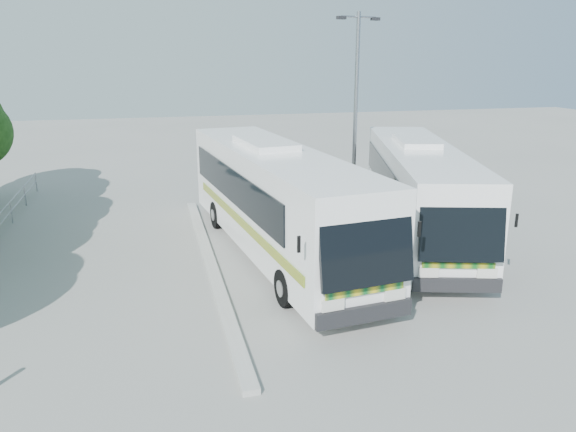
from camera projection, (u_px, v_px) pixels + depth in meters
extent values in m
plane|color=gray|center=(288.00, 280.00, 18.09)|extent=(100.00, 100.00, 0.00)
cube|color=#B2B2AD|center=(210.00, 263.00, 19.39)|extent=(0.40, 16.00, 0.15)
cylinder|color=gray|center=(33.00, 186.00, 28.67)|extent=(0.06, 0.06, 1.00)
cube|color=white|center=(276.00, 198.00, 20.00)|extent=(4.37, 13.58, 3.39)
cube|color=black|center=(367.00, 244.00, 13.87)|extent=(2.60, 0.81, 2.16)
cube|color=black|center=(232.00, 185.00, 20.00)|extent=(1.34, 10.60, 1.22)
cube|color=black|center=(305.00, 179.00, 20.97)|extent=(1.34, 10.60, 1.22)
cube|color=#0C5723|center=(240.00, 221.00, 19.40)|extent=(1.43, 11.48, 0.31)
cylinder|color=black|center=(286.00, 288.00, 16.11)|extent=(0.47, 1.14, 1.11)
cylinder|color=black|center=(363.00, 276.00, 16.97)|extent=(0.47, 1.14, 1.11)
cylinder|color=black|center=(217.00, 215.00, 23.39)|extent=(0.47, 1.14, 1.11)
cylinder|color=black|center=(274.00, 209.00, 24.25)|extent=(0.47, 1.14, 1.11)
cube|color=white|center=(419.00, 188.00, 21.96)|extent=(5.96, 12.80, 3.19)
cube|color=black|center=(462.00, 226.00, 15.80)|extent=(2.45, 1.12, 2.03)
cube|color=black|center=(383.00, 175.00, 22.50)|extent=(2.80, 9.68, 1.15)
cube|color=black|center=(450.00, 175.00, 22.42)|extent=(2.80, 9.68, 1.15)
cube|color=#0C581A|center=(385.00, 205.00, 21.87)|extent=(3.01, 10.48, 0.29)
cylinder|color=black|center=(403.00, 259.00, 18.49)|extent=(0.59, 1.09, 1.05)
cylinder|color=black|center=(476.00, 260.00, 18.41)|extent=(0.59, 1.09, 1.05)
cylinder|color=black|center=(376.00, 200.00, 25.82)|extent=(0.59, 1.09, 1.05)
cylinder|color=black|center=(428.00, 201.00, 25.75)|extent=(0.59, 1.09, 1.05)
cylinder|color=gray|center=(355.00, 118.00, 24.28)|extent=(0.21, 0.21, 8.69)
cylinder|color=gray|center=(359.00, 17.00, 23.13)|extent=(1.70, 0.55, 0.09)
cube|color=black|center=(341.00, 18.00, 22.73)|extent=(0.42, 0.29, 0.13)
cube|color=black|center=(375.00, 19.00, 23.56)|extent=(0.42, 0.29, 0.13)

